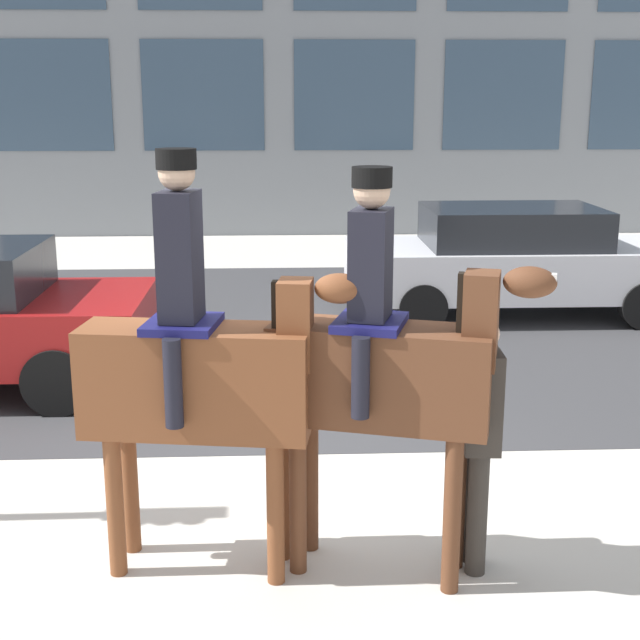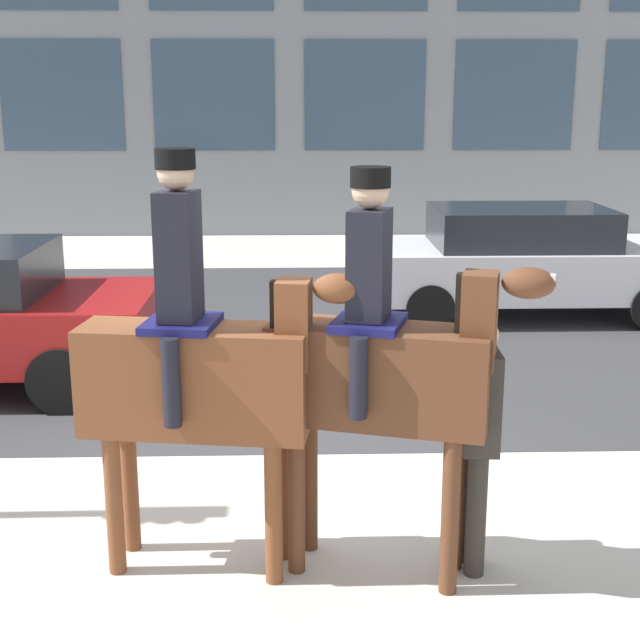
# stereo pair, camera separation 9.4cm
# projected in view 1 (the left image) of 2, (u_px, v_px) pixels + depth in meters

# --- Properties ---
(ground_plane) EXTENTS (80.00, 80.00, 0.00)m
(ground_plane) POSITION_uv_depth(u_px,v_px,m) (284.00, 480.00, 7.11)
(ground_plane) COLOR beige
(road_surface) EXTENTS (21.78, 8.50, 0.01)m
(road_surface) POSITION_uv_depth(u_px,v_px,m) (282.00, 328.00, 11.71)
(road_surface) COLOR #38383A
(road_surface) RESTS_ON ground_plane
(mounted_horse_lead) EXTENTS (1.83, 0.65, 2.68)m
(mounted_horse_lead) POSITION_uv_depth(u_px,v_px,m) (200.00, 368.00, 5.49)
(mounted_horse_lead) COLOR brown
(mounted_horse_lead) RESTS_ON ground_plane
(mounted_horse_companion) EXTENTS (1.73, 0.81, 2.58)m
(mounted_horse_companion) POSITION_uv_depth(u_px,v_px,m) (386.00, 365.00, 5.44)
(mounted_horse_companion) COLOR #59331E
(mounted_horse_companion) RESTS_ON ground_plane
(pedestrian_bystander) EXTENTS (0.84, 0.43, 1.67)m
(pedestrian_bystander) POSITION_uv_depth(u_px,v_px,m) (477.00, 425.00, 5.56)
(pedestrian_bystander) COLOR #332D28
(pedestrian_bystander) RESTS_ON ground_plane
(street_car_far_lane) EXTENTS (4.70, 1.91, 1.51)m
(street_car_far_lane) POSITION_uv_depth(u_px,v_px,m) (517.00, 260.00, 12.28)
(street_car_far_lane) COLOR silver
(street_car_far_lane) RESTS_ON ground_plane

